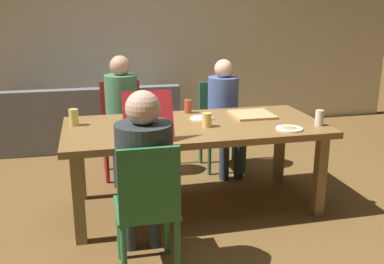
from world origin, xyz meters
The scene contains 18 objects.
ground_plane centered at (0.00, 0.00, 0.00)m, with size 20.00×20.00×0.00m, color brown.
back_wall centered at (0.00, 2.71, 1.48)m, with size 7.39×0.12×2.95m, color beige.
dining_table centered at (0.00, 0.00, 0.67)m, with size 2.13×1.01×0.74m.
chair_0 centered at (-0.53, -0.95, 0.50)m, with size 0.38×0.43×0.92m.
person_0 centered at (-0.53, -0.81, 0.71)m, with size 0.35×0.53×1.21m.
chair_1 centered at (-0.53, 0.99, 0.51)m, with size 0.43×0.44×0.95m.
person_1 centered at (-0.53, 0.85, 0.72)m, with size 0.32×0.52×1.23m.
chair_2 centered at (0.51, 0.96, 0.51)m, with size 0.43×0.41×0.91m.
person_2 centered at (0.51, 0.80, 0.68)m, with size 0.32×0.54×1.17m.
pizza_box_0 centered at (0.56, 0.16, 0.76)m, with size 0.36×0.36×0.02m.
pizza_box_1 centered at (-0.43, -0.18, 0.80)m, with size 0.36×0.49×0.36m.
plate_0 centered at (0.69, -0.33, 0.75)m, with size 0.21×0.21×0.03m.
plate_1 centered at (0.10, 0.16, 0.75)m, with size 0.20×0.20×0.01m.
drinking_glass_0 centered at (0.08, -0.10, 0.80)m, with size 0.08×0.08×0.11m, color #E2C75E.
drinking_glass_1 centered at (-0.97, 0.19, 0.81)m, with size 0.08×0.08×0.14m, color #DACD62.
drinking_glass_2 centered at (0.03, 0.41, 0.80)m, with size 0.07×0.07×0.12m, color #BD4828.
drinking_glass_3 centered at (0.98, -0.27, 0.81)m, with size 0.07×0.07×0.13m, color silver.
couch centered at (-0.83, 2.04, 0.28)m, with size 2.13×0.76×0.76m.
Camera 1 is at (-0.83, -3.40, 1.68)m, focal length 40.95 mm.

